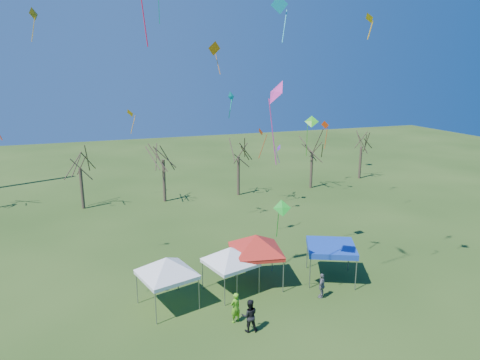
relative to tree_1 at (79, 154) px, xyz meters
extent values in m
plane|color=#254315|center=(10.77, -24.65, -5.79)|extent=(140.00, 140.00, 0.00)
cylinder|color=#3D2D21|center=(0.00, 0.00, -3.65)|extent=(0.32, 0.32, 4.28)
cylinder|color=#3D2D21|center=(8.40, -0.27, -3.47)|extent=(0.32, 0.32, 4.64)
cylinder|color=#3D2D21|center=(16.80, -0.60, -3.55)|extent=(0.32, 0.32, 4.49)
cylinder|color=#3D2D21|center=(26.12, -0.65, -3.56)|extent=(0.32, 0.32, 4.47)
cylinder|color=#3D2D21|center=(34.49, 1.42, -3.68)|extent=(0.32, 0.32, 4.23)
cylinder|color=gray|center=(3.93, -23.53, -4.80)|extent=(0.06, 0.06, 1.98)
cylinder|color=gray|center=(3.19, -20.86, -4.80)|extent=(0.06, 0.06, 1.98)
cylinder|color=gray|center=(6.60, -22.78, -4.80)|extent=(0.06, 0.06, 1.98)
cylinder|color=gray|center=(5.86, -20.12, -4.80)|extent=(0.06, 0.06, 1.98)
cube|color=white|center=(4.90, -21.82, -3.70)|extent=(3.65, 3.65, 0.24)
pyramid|color=white|center=(4.90, -21.82, -2.59)|extent=(4.04, 4.04, 0.99)
cylinder|color=gray|center=(8.15, -22.93, -4.85)|extent=(0.06, 0.06, 1.88)
cylinder|color=gray|center=(7.43, -20.40, -4.85)|extent=(0.06, 0.06, 1.88)
cylinder|color=gray|center=(10.68, -22.20, -4.85)|extent=(0.06, 0.06, 1.88)
cylinder|color=gray|center=(9.96, -19.67, -4.85)|extent=(0.06, 0.06, 1.88)
cube|color=white|center=(9.05, -21.30, -3.80)|extent=(3.49, 3.49, 0.23)
pyramid|color=white|center=(9.05, -21.30, -2.74)|extent=(3.84, 3.84, 0.94)
cylinder|color=gray|center=(9.23, -22.08, -4.72)|extent=(0.06, 0.06, 2.14)
cylinder|color=gray|center=(9.75, -19.13, -4.72)|extent=(0.06, 0.06, 2.14)
cylinder|color=gray|center=(12.18, -22.60, -4.72)|extent=(0.06, 0.06, 2.14)
cylinder|color=gray|center=(12.70, -19.65, -4.72)|extent=(0.06, 0.06, 2.14)
cube|color=red|center=(10.97, -20.86, -3.52)|extent=(3.72, 3.72, 0.26)
pyramid|color=red|center=(10.97, -20.86, -2.32)|extent=(4.47, 4.47, 1.07)
cylinder|color=gray|center=(14.06, -22.70, -4.74)|extent=(0.06, 0.06, 2.10)
cylinder|color=gray|center=(15.27, -20.02, -4.74)|extent=(0.06, 0.06, 2.10)
cylinder|color=gray|center=(16.73, -23.91, -4.74)|extent=(0.06, 0.06, 2.10)
cylinder|color=gray|center=(17.94, -21.23, -4.74)|extent=(0.06, 0.06, 2.10)
cube|color=#1037AA|center=(16.00, -21.97, -3.57)|extent=(4.17, 4.17, 0.25)
cube|color=#1037AA|center=(16.00, -21.97, -3.38)|extent=(4.17, 4.17, 0.13)
imported|color=slate|center=(14.20, -23.98, -4.98)|extent=(0.96, 0.94, 1.62)
imported|color=#62B91D|center=(8.22, -24.75, -4.89)|extent=(0.76, 0.63, 1.80)
imported|color=black|center=(8.65, -25.84, -4.85)|extent=(1.05, 0.90, 1.88)
cube|color=#0ED2A9|center=(6.06, -16.11, 11.80)|extent=(0.11, 0.49, 1.56)
cone|color=red|center=(25.99, -3.56, 2.24)|extent=(0.79, 1.05, 0.97)
cube|color=red|center=(26.08, -3.74, 0.80)|extent=(0.40, 0.23, 2.40)
cone|color=#0CC0A4|center=(11.53, -14.17, 6.20)|extent=(0.77, 0.64, 0.77)
cube|color=#0CC0A4|center=(11.41, -14.26, 5.29)|extent=(0.23, 0.30, 1.45)
cone|color=orange|center=(-2.64, -0.28, 13.06)|extent=(0.93, 1.20, 1.20)
cube|color=orange|center=(-2.80, -0.54, 11.70)|extent=(0.57, 0.38, 2.13)
cone|color=red|center=(17.57, -5.33, 2.10)|extent=(0.51, 0.91, 0.82)
cube|color=red|center=(17.62, -5.79, 0.67)|extent=(0.95, 0.14, 2.43)
cone|color=green|center=(11.60, -23.41, 0.25)|extent=(1.22, 0.99, 0.89)
cube|color=green|center=(11.35, -23.35, -0.84)|extent=(0.18, 0.55, 1.67)
cone|color=orange|center=(12.41, -6.58, 10.02)|extent=(1.41, 0.88, 1.30)
cube|color=orange|center=(12.77, -6.46, 8.72)|extent=(0.29, 0.76, 1.97)
cone|color=#0D9FC5|center=(11.94, -21.66, 11.70)|extent=(1.04, 1.03, 1.02)
cube|color=#0D9FC5|center=(12.18, -21.88, 10.52)|extent=(0.51, 0.52, 1.83)
cube|color=red|center=(4.28, -22.10, 10.94)|extent=(0.26, 0.66, 3.39)
cone|color=green|center=(16.49, -17.66, 4.53)|extent=(1.23, 1.11, 0.83)
cube|color=green|center=(16.24, -17.53, 3.08)|extent=(0.33, 0.55, 2.39)
cone|color=#651BBE|center=(19.51, -5.44, 0.34)|extent=(0.40, 0.77, 0.71)
cube|color=#651BBE|center=(19.53, -5.19, -0.59)|extent=(0.54, 0.07, 1.50)
cone|color=#FF9A0D|center=(5.04, -3.10, 4.18)|extent=(0.96, 1.09, 0.83)
cube|color=#FF9A0D|center=(5.20, -3.38, 3.09)|extent=(0.61, 0.38, 1.72)
cone|color=#E7339A|center=(10.17, -25.30, 7.06)|extent=(0.82, 1.38, 1.22)
cube|color=#E7339A|center=(10.17, -25.06, 5.00)|extent=(0.53, 0.05, 3.45)
cone|color=#F2A90C|center=(15.94, -24.55, 10.84)|extent=(0.39, 0.65, 0.57)
cube|color=#F2A90C|center=(15.94, -24.68, 10.19)|extent=(0.31, 0.05, 0.98)
camera|label=1|loc=(1.30, -45.19, 8.11)|focal=32.00mm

